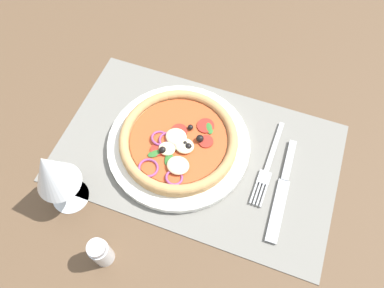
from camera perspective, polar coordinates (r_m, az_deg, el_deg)
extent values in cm
cube|color=brown|center=(69.58, 0.87, -1.85)|extent=(190.00, 140.00, 2.40)
cube|color=slate|center=(68.34, 0.89, -1.32)|extent=(51.48, 31.15, 0.40)
cylinder|color=silver|center=(68.06, -2.20, -0.29)|extent=(26.57, 26.57, 1.33)
cylinder|color=tan|center=(67.04, -2.23, 0.18)|extent=(21.74, 21.74, 1.00)
torus|color=tan|center=(66.29, -2.26, 0.55)|extent=(21.80, 21.80, 1.80)
cylinder|color=#C64C23|center=(66.47, -2.25, 0.46)|extent=(17.82, 17.82, 0.30)
ellipsoid|color=beige|center=(65.12, -3.94, -0.74)|extent=(3.05, 2.75, 0.92)
ellipsoid|color=beige|center=(63.36, -2.20, -3.36)|extent=(3.96, 3.56, 1.19)
ellipsoid|color=beige|center=(65.18, -1.19, -0.30)|extent=(3.48, 3.13, 1.04)
ellipsoid|color=beige|center=(66.09, -2.51, 1.13)|extent=(3.88, 3.49, 1.16)
sphere|color=black|center=(65.68, 1.61, 0.75)|extent=(1.38, 1.38, 1.38)
sphere|color=black|center=(64.82, -4.62, -0.95)|extent=(1.32, 1.32, 1.32)
sphere|color=black|center=(64.94, -0.59, -0.41)|extent=(1.32, 1.32, 1.32)
sphere|color=black|center=(67.14, -0.25, 2.63)|extent=(1.05, 1.05, 1.05)
sphere|color=black|center=(65.31, -1.10, 0.00)|extent=(1.14, 1.14, 1.14)
torus|color=#8E3D75|center=(66.20, -3.63, 0.61)|extent=(3.80, 3.82, 0.83)
torus|color=#8E3D75|center=(66.52, -5.02, 0.91)|extent=(3.45, 3.37, 1.43)
torus|color=#8E3D75|center=(62.79, -2.81, -5.27)|extent=(3.19, 3.16, 1.09)
torus|color=#8E3D75|center=(63.94, -6.84, -3.73)|extent=(3.67, 3.64, 0.75)
cylinder|color=#A3281E|center=(67.81, 2.11, 2.88)|extent=(3.20, 3.20, 0.30)
cylinder|color=#A3281E|center=(66.09, 2.20, 0.41)|extent=(2.67, 2.67, 0.30)
cylinder|color=#A3281E|center=(67.20, -2.03, 2.04)|extent=(3.06, 3.06, 0.30)
cylinder|color=#A3281E|center=(65.51, -5.41, -0.89)|extent=(2.55, 2.55, 0.30)
ellipsoid|color=#2D6B28|center=(67.55, 2.71, 2.57)|extent=(2.65, 3.12, 0.30)
ellipsoid|color=#2D6B28|center=(65.93, -2.91, 0.19)|extent=(2.33, 3.12, 0.30)
ellipsoid|color=#2D6B28|center=(64.48, -3.66, -2.28)|extent=(1.81, 2.98, 0.30)
ellipsoid|color=#2D6B28|center=(65.17, -5.77, -1.43)|extent=(3.02, 2.92, 0.30)
cube|color=#B2B5BA|center=(70.18, 12.74, -0.38)|extent=(1.22, 11.18, 0.44)
cube|color=#B2B5BA|center=(66.90, 11.20, -5.16)|extent=(2.27, 2.58, 0.44)
cube|color=#B2B5BA|center=(65.44, 9.61, -7.46)|extent=(0.44, 4.33, 0.44)
cube|color=#B2B5BA|center=(65.45, 10.11, -7.63)|extent=(0.44, 4.33, 0.44)
cube|color=#B2B5BA|center=(65.47, 10.61, -7.80)|extent=(0.44, 4.33, 0.44)
cube|color=#B2B5BA|center=(65.50, 11.11, -7.97)|extent=(0.44, 4.33, 0.44)
cube|color=#B2B5BA|center=(69.33, 14.89, -2.48)|extent=(1.58, 8.44, 0.62)
cube|color=#B2B5BA|center=(65.09, 13.24, -10.03)|extent=(2.39, 11.66, 0.44)
cylinder|color=silver|center=(68.15, -18.40, -7.73)|extent=(6.40, 6.40, 0.40)
cylinder|color=silver|center=(65.33, -19.18, -6.69)|extent=(0.80, 0.80, 6.00)
cone|color=silver|center=(59.08, -21.20, -3.96)|extent=(7.20, 7.20, 8.50)
cone|color=#D1336B|center=(60.20, -20.80, -4.50)|extent=(4.58, 4.58, 5.07)
cylinder|color=silver|center=(60.94, -13.96, -16.22)|extent=(3.20, 3.20, 5.50)
cylinder|color=#ADADB2|center=(57.76, -14.69, -15.45)|extent=(2.88, 2.88, 1.20)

